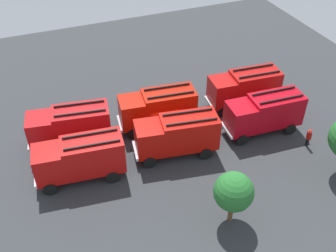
{
  "coord_description": "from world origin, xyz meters",
  "views": [
    {
      "loc": [
        10.32,
        26.01,
        23.69
      ],
      "look_at": [
        0.0,
        0.0,
        1.4
      ],
      "focal_mm": 42.56,
      "sensor_mm": 36.0,
      "label": 1
    }
  ],
  "objects_px": {
    "tree_1": "(234,192)",
    "fire_truck_5": "(80,158)",
    "firefighter_1": "(74,120)",
    "fire_truck_0": "(244,87)",
    "fire_truck_4": "(177,134)",
    "traffic_cone_0": "(248,86)",
    "fire_truck_3": "(264,112)",
    "fire_truck_1": "(158,107)",
    "fire_truck_2": "(70,125)",
    "traffic_cone_1": "(87,123)",
    "firefighter_0": "(309,137)"
  },
  "relations": [
    {
      "from": "tree_1",
      "to": "firefighter_1",
      "type": "bearing_deg",
      "value": -60.35
    },
    {
      "from": "tree_1",
      "to": "traffic_cone_0",
      "type": "relative_size",
      "value": 6.75
    },
    {
      "from": "firefighter_0",
      "to": "traffic_cone_0",
      "type": "bearing_deg",
      "value": 95.52
    },
    {
      "from": "fire_truck_4",
      "to": "firefighter_1",
      "type": "height_order",
      "value": "fire_truck_4"
    },
    {
      "from": "traffic_cone_0",
      "to": "firefighter_1",
      "type": "bearing_deg",
      "value": 0.32
    },
    {
      "from": "fire_truck_3",
      "to": "traffic_cone_0",
      "type": "bearing_deg",
      "value": -107.24
    },
    {
      "from": "fire_truck_1",
      "to": "fire_truck_3",
      "type": "distance_m",
      "value": 9.73
    },
    {
      "from": "fire_truck_5",
      "to": "fire_truck_3",
      "type": "bearing_deg",
      "value": -174.42
    },
    {
      "from": "fire_truck_1",
      "to": "tree_1",
      "type": "bearing_deg",
      "value": 101.3
    },
    {
      "from": "fire_truck_1",
      "to": "fire_truck_4",
      "type": "distance_m",
      "value": 4.22
    },
    {
      "from": "fire_truck_4",
      "to": "tree_1",
      "type": "distance_m",
      "value": 8.22
    },
    {
      "from": "firefighter_0",
      "to": "fire_truck_0",
      "type": "bearing_deg",
      "value": 111.02
    },
    {
      "from": "traffic_cone_1",
      "to": "traffic_cone_0",
      "type": "bearing_deg",
      "value": 179.96
    },
    {
      "from": "fire_truck_2",
      "to": "traffic_cone_0",
      "type": "bearing_deg",
      "value": -164.61
    },
    {
      "from": "tree_1",
      "to": "fire_truck_5",
      "type": "bearing_deg",
      "value": -42.4
    },
    {
      "from": "fire_truck_4",
      "to": "fire_truck_5",
      "type": "xyz_separation_m",
      "value": [
        8.25,
        -0.16,
        0.0
      ]
    },
    {
      "from": "fire_truck_1",
      "to": "fire_truck_0",
      "type": "bearing_deg",
      "value": -172.86
    },
    {
      "from": "traffic_cone_0",
      "to": "traffic_cone_1",
      "type": "bearing_deg",
      "value": -0.04
    },
    {
      "from": "tree_1",
      "to": "fire_truck_0",
      "type": "bearing_deg",
      "value": -123.45
    },
    {
      "from": "fire_truck_5",
      "to": "firefighter_1",
      "type": "height_order",
      "value": "fire_truck_5"
    },
    {
      "from": "fire_truck_4",
      "to": "fire_truck_2",
      "type": "bearing_deg",
      "value": -19.91
    },
    {
      "from": "fire_truck_4",
      "to": "fire_truck_5",
      "type": "height_order",
      "value": "same"
    },
    {
      "from": "fire_truck_3",
      "to": "fire_truck_2",
      "type": "bearing_deg",
      "value": -11.87
    },
    {
      "from": "fire_truck_2",
      "to": "tree_1",
      "type": "height_order",
      "value": "tree_1"
    },
    {
      "from": "fire_truck_2",
      "to": "firefighter_1",
      "type": "bearing_deg",
      "value": -98.33
    },
    {
      "from": "fire_truck_1",
      "to": "traffic_cone_1",
      "type": "xyz_separation_m",
      "value": [
        6.27,
        -2.54,
        -1.81
      ]
    },
    {
      "from": "fire_truck_1",
      "to": "traffic_cone_0",
      "type": "bearing_deg",
      "value": -160.69
    },
    {
      "from": "firefighter_0",
      "to": "tree_1",
      "type": "height_order",
      "value": "tree_1"
    },
    {
      "from": "fire_truck_1",
      "to": "traffic_cone_0",
      "type": "xyz_separation_m",
      "value": [
        -11.32,
        -2.53,
        -1.82
      ]
    },
    {
      "from": "fire_truck_2",
      "to": "fire_truck_1",
      "type": "bearing_deg",
      "value": -173.5
    },
    {
      "from": "fire_truck_0",
      "to": "firefighter_0",
      "type": "height_order",
      "value": "fire_truck_0"
    },
    {
      "from": "fire_truck_1",
      "to": "firefighter_1",
      "type": "xyz_separation_m",
      "value": [
        7.42,
        -2.42,
        -1.11
      ]
    },
    {
      "from": "fire_truck_5",
      "to": "firefighter_0",
      "type": "relative_size",
      "value": 4.17
    },
    {
      "from": "fire_truck_1",
      "to": "tree_1",
      "type": "relative_size",
      "value": 1.68
    },
    {
      "from": "fire_truck_2",
      "to": "traffic_cone_0",
      "type": "relative_size",
      "value": 11.41
    },
    {
      "from": "fire_truck_0",
      "to": "fire_truck_4",
      "type": "bearing_deg",
      "value": 29.94
    },
    {
      "from": "firefighter_1",
      "to": "traffic_cone_1",
      "type": "bearing_deg",
      "value": 28.16
    },
    {
      "from": "firefighter_0",
      "to": "traffic_cone_0",
      "type": "distance_m",
      "value": 10.18
    },
    {
      "from": "fire_truck_1",
      "to": "tree_1",
      "type": "xyz_separation_m",
      "value": [
        -0.99,
        12.35,
        0.83
      ]
    },
    {
      "from": "fire_truck_0",
      "to": "fire_truck_3",
      "type": "bearing_deg",
      "value": 88.67
    },
    {
      "from": "fire_truck_4",
      "to": "firefighter_1",
      "type": "xyz_separation_m",
      "value": [
        7.58,
        -6.64,
        -1.11
      ]
    },
    {
      "from": "fire_truck_5",
      "to": "traffic_cone_1",
      "type": "height_order",
      "value": "fire_truck_5"
    },
    {
      "from": "firefighter_1",
      "to": "tree_1",
      "type": "relative_size",
      "value": 0.42
    },
    {
      "from": "fire_truck_0",
      "to": "fire_truck_5",
      "type": "bearing_deg",
      "value": 18.01
    },
    {
      "from": "fire_truck_2",
      "to": "tree_1",
      "type": "bearing_deg",
      "value": 134.46
    },
    {
      "from": "fire_truck_2",
      "to": "firefighter_1",
      "type": "height_order",
      "value": "fire_truck_2"
    },
    {
      "from": "firefighter_0",
      "to": "fire_truck_5",
      "type": "bearing_deg",
      "value": 174.84
    },
    {
      "from": "fire_truck_1",
      "to": "fire_truck_4",
      "type": "xyz_separation_m",
      "value": [
        -0.16,
        4.21,
        0.0
      ]
    },
    {
      "from": "firefighter_1",
      "to": "fire_truck_3",
      "type": "bearing_deg",
      "value": -0.15
    },
    {
      "from": "fire_truck_3",
      "to": "fire_truck_4",
      "type": "distance_m",
      "value": 8.58
    }
  ]
}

